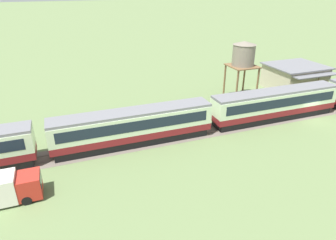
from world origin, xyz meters
TOP-DOWN VIEW (x-y plane):
  - ground_plane at (0.00, 0.00)m, footprint 600.00×600.00m
  - passenger_train at (-23.93, 1.90)m, footprint 95.58×2.87m
  - railway_track at (-33.89, 1.90)m, footprint 154.16×3.60m
  - station_building at (6.46, 11.11)m, footprint 9.01×9.12m
  - water_tower at (-5.08, 9.97)m, footprint 4.08×4.08m

SIDE VIEW (x-z plane):
  - ground_plane at x=0.00m, z-range 0.00..0.00m
  - railway_track at x=-33.89m, z-range -0.01..0.03m
  - station_building at x=6.46m, z-range 0.03..4.19m
  - passenger_train at x=-23.93m, z-range 0.22..4.32m
  - water_tower at x=-5.08m, z-range 2.45..11.48m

